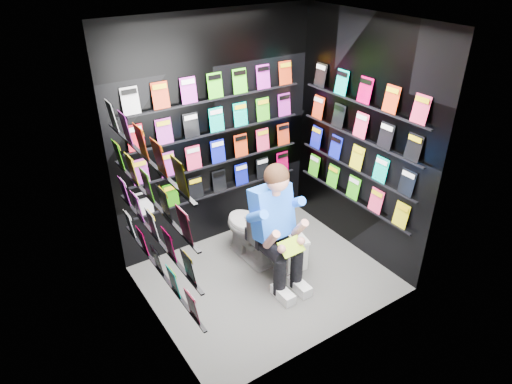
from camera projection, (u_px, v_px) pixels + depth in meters
floor at (266, 278)px, 4.89m from camera, size 2.40×2.40×0.00m
ceiling at (270, 23)px, 3.61m from camera, size 2.40×2.40×0.00m
wall_back at (216, 135)px, 4.98m from camera, size 2.40×0.04×2.60m
wall_front at (342, 218)px, 3.52m from camera, size 2.40×0.04×2.60m
wall_left at (146, 206)px, 3.67m from camera, size 0.04×2.00×2.60m
wall_right at (361, 142)px, 4.83m from camera, size 0.04×2.00×2.60m
comics_back at (217, 136)px, 4.95m from camera, size 2.10×0.06×1.37m
comics_left at (149, 205)px, 3.69m from camera, size 0.06×1.70×1.37m
comics_right at (359, 142)px, 4.81m from camera, size 0.06×1.70×1.37m
toilet at (250, 229)px, 5.04m from camera, size 0.44×0.76×0.73m
longbox at (289, 248)px, 5.07m from camera, size 0.32×0.48×0.33m
longbox_lid at (290, 235)px, 4.98m from camera, size 0.35×0.51×0.03m
reader at (271, 212)px, 4.56m from camera, size 0.57×0.82×1.49m
held_comic at (291, 247)px, 4.41m from camera, size 0.26×0.15×0.11m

